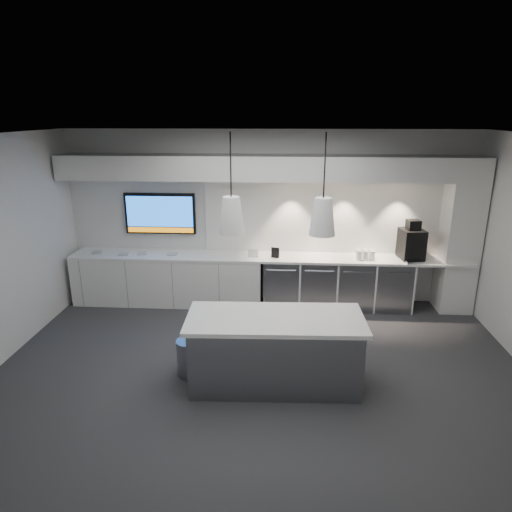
# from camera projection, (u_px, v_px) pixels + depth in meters

# --- Properties ---
(floor) EXTENTS (7.00, 7.00, 0.00)m
(floor) POSITION_uv_depth(u_px,v_px,m) (260.00, 370.00, 6.04)
(floor) COLOR #333335
(floor) RESTS_ON ground
(ceiling) EXTENTS (7.00, 7.00, 0.00)m
(ceiling) POSITION_uv_depth(u_px,v_px,m) (261.00, 136.00, 5.14)
(ceiling) COLOR black
(ceiling) RESTS_ON wall_back
(wall_back) EXTENTS (7.00, 0.00, 7.00)m
(wall_back) POSITION_uv_depth(u_px,v_px,m) (268.00, 218.00, 7.97)
(wall_back) COLOR silver
(wall_back) RESTS_ON floor
(wall_front) EXTENTS (7.00, 0.00, 7.00)m
(wall_front) POSITION_uv_depth(u_px,v_px,m) (241.00, 373.00, 3.21)
(wall_front) COLOR silver
(wall_front) RESTS_ON floor
(back_counter) EXTENTS (6.80, 0.65, 0.04)m
(back_counter) POSITION_uv_depth(u_px,v_px,m) (267.00, 257.00, 7.84)
(back_counter) COLOR white
(back_counter) RESTS_ON left_base_cabinets
(left_base_cabinets) EXTENTS (3.30, 0.63, 0.86)m
(left_base_cabinets) POSITION_uv_depth(u_px,v_px,m) (168.00, 279.00, 8.09)
(left_base_cabinets) COLOR white
(left_base_cabinets) RESTS_ON floor
(fridge_unit_a) EXTENTS (0.60, 0.61, 0.85)m
(fridge_unit_a) POSITION_uv_depth(u_px,v_px,m) (281.00, 282.00, 7.97)
(fridge_unit_a) COLOR gray
(fridge_unit_a) RESTS_ON floor
(fridge_unit_b) EXTENTS (0.60, 0.61, 0.85)m
(fridge_unit_b) POSITION_uv_depth(u_px,v_px,m) (317.00, 283.00, 7.93)
(fridge_unit_b) COLOR gray
(fridge_unit_b) RESTS_ON floor
(fridge_unit_c) EXTENTS (0.60, 0.61, 0.85)m
(fridge_unit_c) POSITION_uv_depth(u_px,v_px,m) (354.00, 284.00, 7.89)
(fridge_unit_c) COLOR gray
(fridge_unit_c) RESTS_ON floor
(fridge_unit_d) EXTENTS (0.60, 0.61, 0.85)m
(fridge_unit_d) POSITION_uv_depth(u_px,v_px,m) (391.00, 285.00, 7.85)
(fridge_unit_d) COLOR gray
(fridge_unit_d) RESTS_ON floor
(backsplash) EXTENTS (4.60, 0.03, 1.30)m
(backsplash) POSITION_uv_depth(u_px,v_px,m) (338.00, 216.00, 7.86)
(backsplash) COLOR white
(backsplash) RESTS_ON wall_back
(soffit) EXTENTS (6.90, 0.60, 0.40)m
(soffit) POSITION_uv_depth(u_px,v_px,m) (268.00, 168.00, 7.41)
(soffit) COLOR white
(soffit) RESTS_ON wall_back
(column) EXTENTS (0.55, 0.55, 2.60)m
(column) POSITION_uv_depth(u_px,v_px,m) (460.00, 236.00, 7.55)
(column) COLOR white
(column) RESTS_ON floor
(wall_tv) EXTENTS (1.25, 0.07, 0.72)m
(wall_tv) POSITION_uv_depth(u_px,v_px,m) (160.00, 214.00, 8.02)
(wall_tv) COLOR black
(wall_tv) RESTS_ON wall_back
(island) EXTENTS (2.17, 1.00, 0.91)m
(island) POSITION_uv_depth(u_px,v_px,m) (275.00, 351.00, 5.60)
(island) COLOR gray
(island) RESTS_ON floor
(bin) EXTENTS (0.41, 0.41, 0.48)m
(bin) POSITION_uv_depth(u_px,v_px,m) (190.00, 357.00, 5.88)
(bin) COLOR gray
(bin) RESTS_ON floor
(coffee_machine) EXTENTS (0.42, 0.57, 0.66)m
(coffee_machine) POSITION_uv_depth(u_px,v_px,m) (412.00, 243.00, 7.63)
(coffee_machine) COLOR black
(coffee_machine) RESTS_ON back_counter
(sign_black) EXTENTS (0.14, 0.06, 0.18)m
(sign_black) POSITION_uv_depth(u_px,v_px,m) (275.00, 253.00, 7.72)
(sign_black) COLOR black
(sign_black) RESTS_ON back_counter
(sign_white) EXTENTS (0.18, 0.04, 0.14)m
(sign_white) POSITION_uv_depth(u_px,v_px,m) (253.00, 253.00, 7.76)
(sign_white) COLOR white
(sign_white) RESTS_ON back_counter
(cup_cluster) EXTENTS (0.30, 0.19, 0.16)m
(cup_cluster) POSITION_uv_depth(u_px,v_px,m) (365.00, 255.00, 7.63)
(cup_cluster) COLOR silver
(cup_cluster) RESTS_ON back_counter
(tray_a) EXTENTS (0.20, 0.20, 0.02)m
(tray_a) POSITION_uv_depth(u_px,v_px,m) (97.00, 252.00, 7.99)
(tray_a) COLOR #A8A8A8
(tray_a) RESTS_ON back_counter
(tray_b) EXTENTS (0.18, 0.18, 0.02)m
(tray_b) POSITION_uv_depth(u_px,v_px,m) (123.00, 254.00, 7.91)
(tray_b) COLOR #A8A8A8
(tray_b) RESTS_ON back_counter
(tray_c) EXTENTS (0.20, 0.20, 0.02)m
(tray_c) POSITION_uv_depth(u_px,v_px,m) (142.00, 253.00, 7.94)
(tray_c) COLOR #A8A8A8
(tray_c) RESTS_ON back_counter
(tray_d) EXTENTS (0.17, 0.17, 0.02)m
(tray_d) POSITION_uv_depth(u_px,v_px,m) (172.00, 254.00, 7.90)
(tray_d) COLOR #A8A8A8
(tray_d) RESTS_ON back_counter
(pendant_left) EXTENTS (0.30, 0.30, 1.12)m
(pendant_left) POSITION_uv_depth(u_px,v_px,m) (231.00, 215.00, 5.13)
(pendant_left) COLOR white
(pendant_left) RESTS_ON ceiling
(pendant_right) EXTENTS (0.30, 0.30, 1.12)m
(pendant_right) POSITION_uv_depth(u_px,v_px,m) (323.00, 216.00, 5.07)
(pendant_right) COLOR white
(pendant_right) RESTS_ON ceiling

